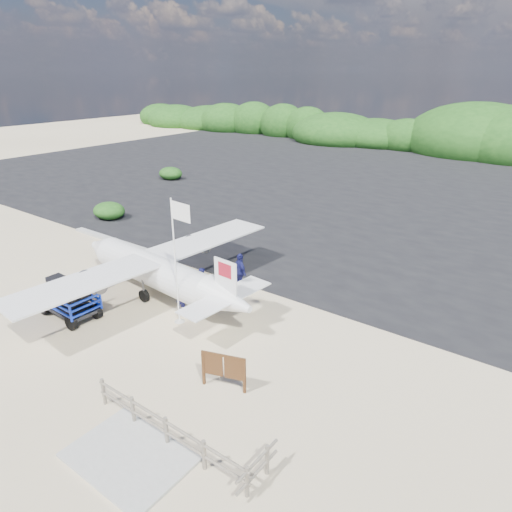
{
  "coord_description": "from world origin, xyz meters",
  "views": [
    {
      "loc": [
        14.35,
        -11.85,
        10.38
      ],
      "look_at": [
        2.03,
        4.81,
        1.89
      ],
      "focal_mm": 32.0,
      "sensor_mm": 36.0,
      "label": 1
    }
  ],
  "objects_px": {
    "baggage_cart": "(71,316)",
    "aircraft_small": "(319,180)",
    "crew_c": "(240,272)",
    "crew_a": "(181,293)",
    "crew_b": "(202,282)",
    "flagpole": "(180,321)",
    "signboard": "(224,388)"
  },
  "relations": [
    {
      "from": "signboard",
      "to": "crew_b",
      "type": "height_order",
      "value": "crew_b"
    },
    {
      "from": "baggage_cart",
      "to": "crew_a",
      "type": "xyz_separation_m",
      "value": [
        3.73,
        3.35,
        0.9
      ]
    },
    {
      "from": "crew_c",
      "to": "aircraft_small",
      "type": "relative_size",
      "value": 0.29
    },
    {
      "from": "crew_a",
      "to": "aircraft_small",
      "type": "height_order",
      "value": "crew_a"
    },
    {
      "from": "baggage_cart",
      "to": "aircraft_small",
      "type": "relative_size",
      "value": 0.47
    },
    {
      "from": "aircraft_small",
      "to": "crew_a",
      "type": "bearing_deg",
      "value": 63.67
    },
    {
      "from": "crew_a",
      "to": "crew_c",
      "type": "xyz_separation_m",
      "value": [
        0.75,
        3.42,
        0.06
      ]
    },
    {
      "from": "crew_c",
      "to": "flagpole",
      "type": "bearing_deg",
      "value": 111.07
    },
    {
      "from": "flagpole",
      "to": "aircraft_small",
      "type": "distance_m",
      "value": 29.68
    },
    {
      "from": "signboard",
      "to": "crew_c",
      "type": "height_order",
      "value": "crew_c"
    },
    {
      "from": "flagpole",
      "to": "aircraft_small",
      "type": "relative_size",
      "value": 0.84
    },
    {
      "from": "flagpole",
      "to": "signboard",
      "type": "distance_m",
      "value": 5.13
    },
    {
      "from": "baggage_cart",
      "to": "aircraft_small",
      "type": "distance_m",
      "value": 31.27
    },
    {
      "from": "signboard",
      "to": "aircraft_small",
      "type": "height_order",
      "value": "aircraft_small"
    },
    {
      "from": "aircraft_small",
      "to": "flagpole",
      "type": "bearing_deg",
      "value": 64.36
    },
    {
      "from": "crew_c",
      "to": "signboard",
      "type": "bearing_deg",
      "value": 147.28
    },
    {
      "from": "flagpole",
      "to": "baggage_cart",
      "type": "bearing_deg",
      "value": -149.07
    },
    {
      "from": "baggage_cart",
      "to": "flagpole",
      "type": "bearing_deg",
      "value": 32.15
    },
    {
      "from": "aircraft_small",
      "to": "signboard",
      "type": "bearing_deg",
      "value": 70.65
    },
    {
      "from": "signboard",
      "to": "crew_a",
      "type": "bearing_deg",
      "value": 130.8
    },
    {
      "from": "crew_a",
      "to": "baggage_cart",
      "type": "bearing_deg",
      "value": 47.87
    },
    {
      "from": "baggage_cart",
      "to": "signboard",
      "type": "height_order",
      "value": "baggage_cart"
    },
    {
      "from": "crew_c",
      "to": "crew_a",
      "type": "bearing_deg",
      "value": 100.77
    },
    {
      "from": "baggage_cart",
      "to": "aircraft_small",
      "type": "bearing_deg",
      "value": 99.41
    },
    {
      "from": "crew_a",
      "to": "signboard",
      "type": "bearing_deg",
      "value": 155.05
    },
    {
      "from": "flagpole",
      "to": "signboard",
      "type": "height_order",
      "value": "flagpole"
    },
    {
      "from": "aircraft_small",
      "to": "baggage_cart",
      "type": "bearing_deg",
      "value": 55.34
    },
    {
      "from": "crew_a",
      "to": "crew_b",
      "type": "distance_m",
      "value": 1.72
    },
    {
      "from": "crew_b",
      "to": "crew_c",
      "type": "bearing_deg",
      "value": -120.98
    },
    {
      "from": "signboard",
      "to": "aircraft_small",
      "type": "relative_size",
      "value": 0.26
    },
    {
      "from": "baggage_cart",
      "to": "crew_c",
      "type": "bearing_deg",
      "value": 57.69
    },
    {
      "from": "baggage_cart",
      "to": "aircraft_small",
      "type": "xyz_separation_m",
      "value": [
        -4.45,
        30.95,
        0.0
      ]
    }
  ]
}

